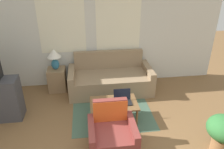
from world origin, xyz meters
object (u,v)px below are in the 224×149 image
coffee_table (114,105)px  cup_navy (97,104)px  couch (110,80)px  table_lamp (54,57)px  potted_plant (224,131)px  laptop (123,99)px  book_red (105,102)px  armchair (112,136)px

coffee_table → cup_navy: cup_navy is taller
couch → cup_navy: size_ratio=20.27×
table_lamp → potted_plant: 3.84m
coffee_table → laptop: size_ratio=2.76×
couch → book_red: couch is taller
cup_navy → laptop: bearing=9.1°
couch → armchair: size_ratio=2.42×
laptop → cup_navy: laptop is taller
couch → table_lamp: size_ratio=3.95×
armchair → potted_plant: armchair is taller
couch → coffee_table: couch is taller
book_red → potted_plant: 2.14m
book_red → armchair: bearing=-86.9°
coffee_table → cup_navy: bearing=-168.3°
armchair → cup_navy: armchair is taller
couch → book_red: (-0.26, -1.20, 0.15)m
armchair → potted_plant: (1.80, -0.29, 0.17)m
armchair → book_red: (-0.04, 0.80, 0.17)m
armchair → coffee_table: 0.79m
table_lamp → cup_navy: size_ratio=5.13×
cup_navy → book_red: bearing=34.8°
armchair → table_lamp: (-1.10, 2.18, 0.64)m
potted_plant → cup_navy: bearing=153.4°
coffee_table → laptop: (0.18, 0.01, 0.10)m
cup_navy → book_red: size_ratio=0.47×
coffee_table → armchair: bearing=-100.1°
coffee_table → laptop: laptop is taller
couch → armchair: bearing=-96.2°
cup_navy → table_lamp: bearing=121.8°
armchair → laptop: size_ratio=2.47×
armchair → book_red: armchair is taller
couch → potted_plant: (1.58, -2.30, 0.15)m
book_red → cup_navy: bearing=-145.2°
coffee_table → potted_plant: size_ratio=1.35×
armchair → potted_plant: 1.83m
laptop → book_red: (-0.36, 0.02, -0.04)m
armchair → laptop: bearing=67.9°
table_lamp → cup_navy: 1.79m
armchair → book_red: bearing=93.1°
coffee_table → book_red: size_ratio=4.38×
potted_plant → armchair: bearing=170.7°
couch → laptop: couch is taller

